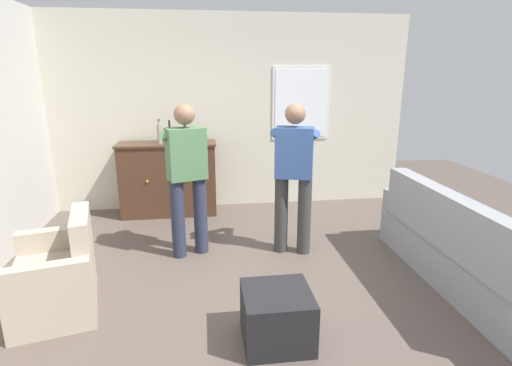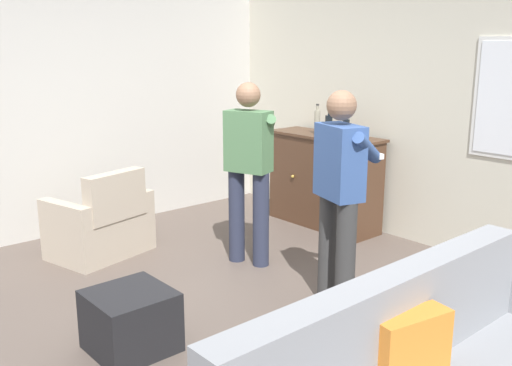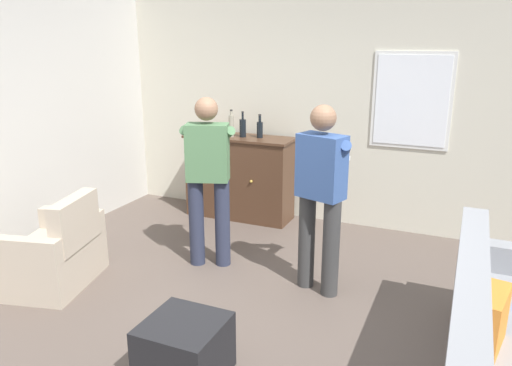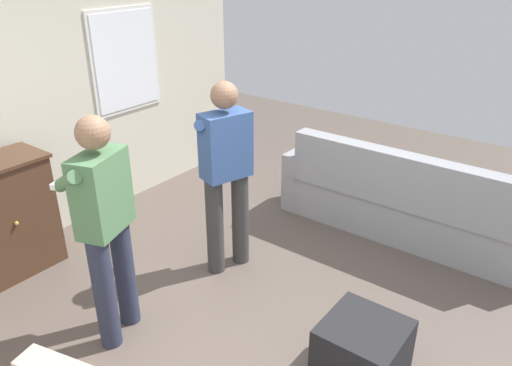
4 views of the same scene
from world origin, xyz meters
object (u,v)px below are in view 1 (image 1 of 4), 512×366
(armchair, at_px, (58,278))
(bottle_spirits_clear, at_px, (170,135))
(sideboard_cabinet, at_px, (169,179))
(person_standing_right, at_px, (294,172))
(ottoman, at_px, (277,316))
(bottle_liquor_amber, at_px, (185,134))
(bottle_wine_green, at_px, (159,134))
(couch, at_px, (464,257))
(person_standing_left, at_px, (187,173))

(armchair, distance_m, bottle_spirits_clear, 2.61)
(sideboard_cabinet, xyz_separation_m, person_standing_right, (1.48, -1.46, 0.42))
(armchair, xyz_separation_m, ottoman, (1.78, -0.68, -0.08))
(bottle_liquor_amber, bearing_deg, bottle_wine_green, -166.53)
(bottle_liquor_amber, bearing_deg, couch, -44.38)
(bottle_liquor_amber, height_order, bottle_spirits_clear, bottle_spirits_clear)
(couch, distance_m, bottle_wine_green, 3.93)
(ottoman, distance_m, person_standing_left, 1.92)
(ottoman, height_order, person_standing_left, person_standing_left)
(ottoman, relative_size, person_standing_right, 0.31)
(person_standing_right, bearing_deg, ottoman, -106.69)
(armchair, height_order, person_standing_left, person_standing_left)
(couch, distance_m, bottle_spirits_clear, 3.85)
(couch, relative_size, ottoman, 4.94)
(ottoman, bearing_deg, bottle_liquor_amber, 104.00)
(armchair, xyz_separation_m, sideboard_cabinet, (0.76, 2.33, 0.23))
(bottle_liquor_amber, bearing_deg, bottle_spirits_clear, -168.22)
(bottle_wine_green, xyz_separation_m, person_standing_left, (0.40, -1.32, -0.24))
(bottle_wine_green, relative_size, person_standing_right, 0.20)
(armchair, height_order, person_standing_right, person_standing_right)
(armchair, height_order, ottoman, armchair)
(sideboard_cabinet, xyz_separation_m, bottle_liquor_amber, (0.26, 0.03, 0.63))
(bottle_wine_green, bearing_deg, bottle_spirits_clear, 16.02)
(couch, xyz_separation_m, bottle_liquor_amber, (-2.60, 2.55, 0.80))
(bottle_wine_green, bearing_deg, couch, -39.93)
(sideboard_cabinet, distance_m, ottoman, 3.19)
(bottle_spirits_clear, xyz_separation_m, ottoman, (0.96, -2.99, -0.95))
(bottle_spirits_clear, bearing_deg, sideboard_cabinet, 166.36)
(couch, distance_m, ottoman, 1.91)
(armchair, relative_size, bottle_liquor_amber, 3.53)
(bottle_wine_green, height_order, bottle_spirits_clear, bottle_wine_green)
(person_standing_right, bearing_deg, bottle_liquor_amber, 129.20)
(person_standing_left, bearing_deg, armchair, -138.80)
(ottoman, bearing_deg, couch, 14.79)
(ottoman, distance_m, person_standing_right, 1.77)
(armchair, distance_m, ottoman, 1.91)
(bottle_liquor_amber, xyz_separation_m, person_standing_left, (0.06, -1.41, -0.21))
(bottle_wine_green, xyz_separation_m, person_standing_right, (1.56, -1.41, -0.24))
(armchair, relative_size, bottle_wine_green, 3.03)
(couch, xyz_separation_m, person_standing_right, (-1.38, 1.05, 0.59))
(couch, bearing_deg, armchair, 177.04)
(couch, height_order, person_standing_right, person_standing_right)
(couch, height_order, sideboard_cabinet, sideboard_cabinet)
(armchair, height_order, bottle_liquor_amber, bottle_liquor_amber)
(bottle_liquor_amber, bearing_deg, person_standing_right, -50.80)
(armchair, distance_m, bottle_wine_green, 2.54)
(sideboard_cabinet, distance_m, bottle_liquor_amber, 0.68)
(bottle_liquor_amber, distance_m, ottoman, 3.27)
(bottle_wine_green, xyz_separation_m, bottle_spirits_clear, (0.14, 0.04, -0.02))
(couch, xyz_separation_m, bottle_wine_green, (-2.95, 2.47, 0.83))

